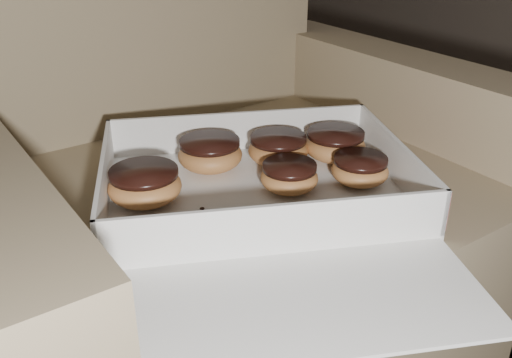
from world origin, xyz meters
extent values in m
cube|color=#867555|center=(0.34, 0.38, 0.21)|extent=(0.71, 0.71, 0.41)
cube|color=#867555|center=(-0.04, 0.38, 0.28)|extent=(0.12, 0.71, 0.55)
cube|color=#867555|center=(0.72, 0.38, 0.28)|extent=(0.12, 0.71, 0.55)
cube|color=white|center=(0.32, 0.29, 0.42)|extent=(0.54, 0.49, 0.01)
cube|color=white|center=(0.39, 0.44, 0.45)|extent=(0.40, 0.19, 0.07)
cube|color=white|center=(0.25, 0.15, 0.45)|extent=(0.40, 0.19, 0.07)
cube|color=white|center=(0.12, 0.39, 0.45)|extent=(0.15, 0.30, 0.07)
cube|color=white|center=(0.52, 0.20, 0.45)|extent=(0.15, 0.30, 0.07)
cube|color=#D45557|center=(0.52, 0.20, 0.45)|extent=(0.14, 0.30, 0.06)
cube|color=white|center=(0.21, 0.06, 0.42)|extent=(0.47, 0.35, 0.01)
ellipsoid|color=#C27B43|center=(0.17, 0.36, 0.45)|extent=(0.11, 0.11, 0.05)
cylinder|color=black|center=(0.17, 0.36, 0.47)|extent=(0.10, 0.10, 0.01)
ellipsoid|color=#C27B43|center=(0.47, 0.22, 0.44)|extent=(0.09, 0.09, 0.04)
cylinder|color=black|center=(0.47, 0.22, 0.46)|extent=(0.08, 0.08, 0.01)
ellipsoid|color=#C27B43|center=(0.36, 0.27, 0.44)|extent=(0.09, 0.09, 0.04)
cylinder|color=black|center=(0.36, 0.27, 0.46)|extent=(0.08, 0.08, 0.01)
ellipsoid|color=#C27B43|center=(0.50, 0.31, 0.44)|extent=(0.10, 0.10, 0.05)
cylinder|color=black|center=(0.50, 0.31, 0.47)|extent=(0.09, 0.09, 0.01)
ellipsoid|color=#C27B43|center=(0.41, 0.35, 0.44)|extent=(0.10, 0.10, 0.05)
cylinder|color=black|center=(0.41, 0.35, 0.46)|extent=(0.09, 0.09, 0.01)
ellipsoid|color=#C27B43|center=(0.31, 0.40, 0.45)|extent=(0.10, 0.10, 0.05)
cylinder|color=black|center=(0.31, 0.40, 0.47)|extent=(0.10, 0.10, 0.01)
ellipsoid|color=black|center=(0.23, 0.29, 0.42)|extent=(0.01, 0.01, 0.00)
ellipsoid|color=black|center=(0.22, 0.18, 0.42)|extent=(0.01, 0.01, 0.00)
ellipsoid|color=black|center=(0.46, 0.13, 0.42)|extent=(0.01, 0.01, 0.00)
camera|label=1|loc=(-0.11, -0.33, 0.82)|focal=40.00mm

